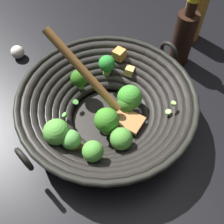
# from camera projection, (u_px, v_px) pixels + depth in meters

# --- Properties ---
(ground_plane) EXTENTS (4.00, 4.00, 0.00)m
(ground_plane) POSITION_uv_depth(u_px,v_px,m) (107.00, 120.00, 0.67)
(ground_plane) COLOR black
(wok) EXTENTS (0.41, 0.43, 0.22)m
(wok) POSITION_uv_depth(u_px,v_px,m) (107.00, 106.00, 0.62)
(wok) COLOR black
(wok) RESTS_ON ground
(soy_sauce_bottle) EXTENTS (0.06, 0.06, 0.21)m
(soy_sauce_bottle) POSITION_uv_depth(u_px,v_px,m) (183.00, 37.00, 0.72)
(soy_sauce_bottle) COLOR black
(soy_sauce_bottle) RESTS_ON ground
(cooking_oil_bottle) EXTENTS (0.06, 0.06, 0.21)m
(cooking_oil_bottle) POSITION_uv_depth(u_px,v_px,m) (195.00, 14.00, 0.78)
(cooking_oil_bottle) COLOR #AD7F23
(cooking_oil_bottle) RESTS_ON ground
(garlic_bulb) EXTENTS (0.04, 0.04, 0.04)m
(garlic_bulb) POSITION_uv_depth(u_px,v_px,m) (18.00, 52.00, 0.78)
(garlic_bulb) COLOR silver
(garlic_bulb) RESTS_ON ground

